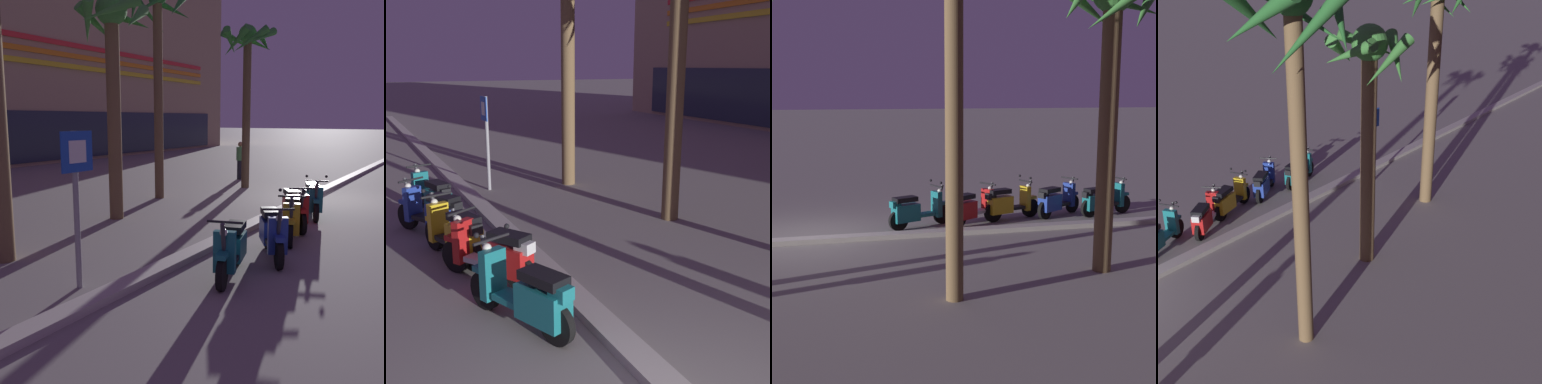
{
  "view_description": "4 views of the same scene",
  "coord_description": "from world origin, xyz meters",
  "views": [
    {
      "loc": [
        -14.59,
        -3.86,
        2.58
      ],
      "look_at": [
        -6.13,
        1.28,
        0.98
      ],
      "focal_mm": 42.59,
      "sensor_mm": 36.0,
      "label": 1
    },
    {
      "loc": [
        2.53,
        -2.19,
        3.15
      ],
      "look_at": [
        -5.07,
        1.43,
        0.99
      ],
      "focal_mm": 46.27,
      "sensor_mm": 36.0,
      "label": 2
    },
    {
      "loc": [
        -0.63,
        13.39,
        3.43
      ],
      "look_at": [
        -3.73,
        0.48,
        1.04
      ],
      "focal_mm": 52.3,
      "sensor_mm": 36.0,
      "label": 3
    },
    {
      "loc": [
        3.49,
        10.57,
        6.95
      ],
      "look_at": [
        -6.26,
        2.88,
        1.32
      ],
      "focal_mm": 50.01,
      "sensor_mm": 36.0,
      "label": 4
    }
  ],
  "objects": [
    {
      "name": "scooter_yellow_mid_centre",
      "position": [
        -5.24,
        -0.71,
        0.46
      ],
      "size": [
        1.71,
        0.78,
        1.17
      ],
      "color": "black",
      "rests_on": "ground"
    },
    {
      "name": "crossing_sign",
      "position": [
        -9.77,
        1.08,
        1.5
      ],
      "size": [
        0.6,
        0.13,
        2.4
      ],
      "color": "#939399",
      "rests_on": "ground"
    },
    {
      "name": "palm_tree_mid_walkway",
      "position": [
        -5.67,
        3.86,
        4.12
      ],
      "size": [
        1.98,
        2.02,
        5.59
      ],
      "color": "brown",
      "rests_on": "ground"
    },
    {
      "name": "scooter_teal_tail_end",
      "position": [
        -7.99,
        -0.62,
        0.44
      ],
      "size": [
        1.73,
        0.75,
        1.04
      ],
      "color": "black",
      "rests_on": "ground"
    },
    {
      "name": "scooter_red_last_in_row",
      "position": [
        -4.14,
        -0.38,
        0.45
      ],
      "size": [
        1.59,
        1.07,
        1.04
      ],
      "color": "black",
      "rests_on": "ground"
    },
    {
      "name": "scooter_teal_gap_after_mid",
      "position": [
        -2.68,
        -0.4,
        0.45
      ],
      "size": [
        1.74,
        0.9,
        1.17
      ],
      "color": "black",
      "rests_on": "ground"
    },
    {
      "name": "scooter_blue_far_back",
      "position": [
        -6.67,
        -0.81,
        0.45
      ],
      "size": [
        1.59,
        1.02,
        1.04
      ],
      "color": "black",
      "rests_on": "ground"
    }
  ]
}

